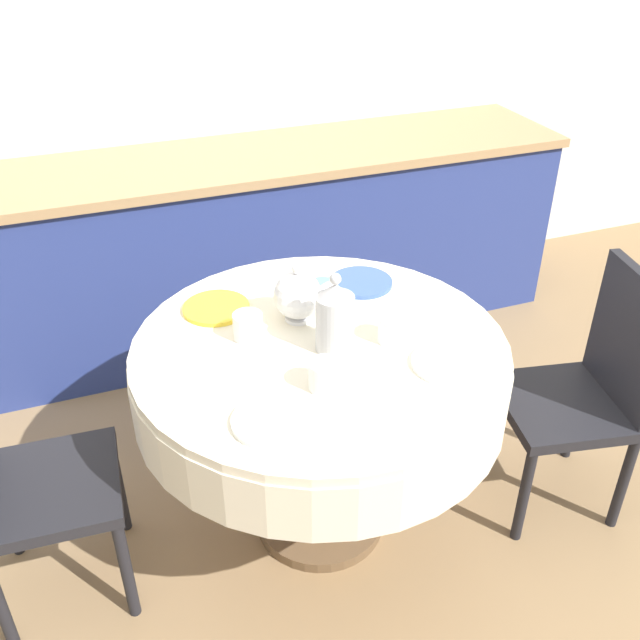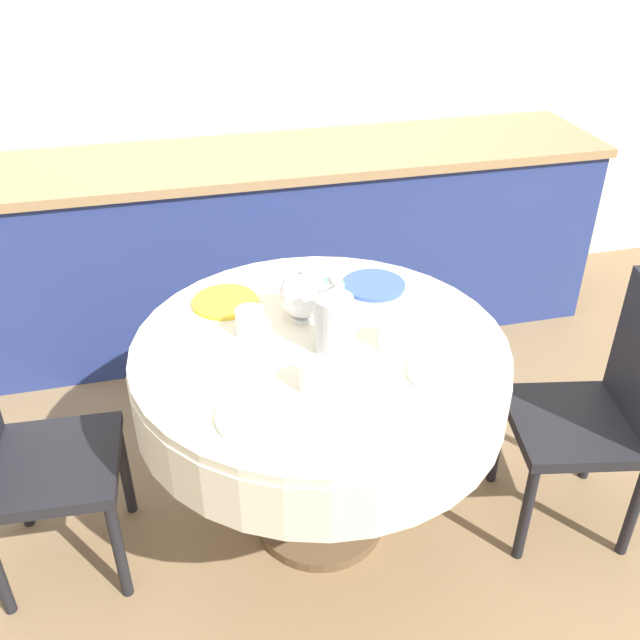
{
  "view_description": "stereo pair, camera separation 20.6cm",
  "coord_description": "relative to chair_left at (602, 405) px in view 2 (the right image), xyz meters",
  "views": [
    {
      "loc": [
        -0.61,
        -1.63,
        1.94
      ],
      "look_at": [
        0.0,
        0.0,
        0.84
      ],
      "focal_mm": 40.0,
      "sensor_mm": 36.0,
      "label": 1
    },
    {
      "loc": [
        -0.41,
        -1.69,
        1.94
      ],
      "look_at": [
        0.0,
        0.0,
        0.84
      ],
      "focal_mm": 40.0,
      "sensor_mm": 36.0,
      "label": 2
    }
  ],
  "objects": [
    {
      "name": "ground_plane",
      "position": [
        -0.89,
        0.17,
        -0.49
      ],
      "size": [
        12.0,
        12.0,
        0.0
      ],
      "primitive_type": "plane",
      "color": "#8E704C"
    },
    {
      "name": "wall_back",
      "position": [
        -0.89,
        1.83,
        0.81
      ],
      "size": [
        7.0,
        0.05,
        2.6
      ],
      "color": "silver",
      "rests_on": "ground_plane"
    },
    {
      "name": "kitchen_counter",
      "position": [
        -0.89,
        1.49,
        -0.05
      ],
      "size": [
        3.24,
        0.64,
        0.89
      ],
      "color": "navy",
      "rests_on": "ground_plane"
    },
    {
      "name": "dining_table",
      "position": [
        -0.89,
        0.17,
        0.14
      ],
      "size": [
        1.13,
        1.13,
        0.76
      ],
      "color": "brown",
      "rests_on": "ground_plane"
    },
    {
      "name": "chair_left",
      "position": [
        0.0,
        0.0,
        0.0
      ],
      "size": [
        0.47,
        0.47,
        0.89
      ],
      "rotation": [
        0.0,
        0.0,
        1.38
      ],
      "color": "black",
      "rests_on": "ground_plane"
    },
    {
      "name": "chair_right",
      "position": [
        -1.79,
        0.23,
        0.0
      ],
      "size": [
        0.42,
        0.42,
        0.89
      ],
      "rotation": [
        0.0,
        0.0,
        -1.63
      ],
      "color": "black",
      "rests_on": "ground_plane"
    },
    {
      "name": "plate_near_left",
      "position": [
        -1.13,
        -0.12,
        0.28
      ],
      "size": [
        0.21,
        0.21,
        0.01
      ],
      "primitive_type": "cylinder",
      "color": "white",
      "rests_on": "dining_table"
    },
    {
      "name": "cup_near_left",
      "position": [
        -0.95,
        -0.03,
        0.31
      ],
      "size": [
        0.09,
        0.09,
        0.08
      ],
      "primitive_type": "cylinder",
      "color": "white",
      "rests_on": "dining_table"
    },
    {
      "name": "plate_near_right",
      "position": [
        -0.59,
        -0.06,
        0.28
      ],
      "size": [
        0.21,
        0.21,
        0.01
      ],
      "primitive_type": "cylinder",
      "color": "white",
      "rests_on": "dining_table"
    },
    {
      "name": "cup_near_right",
      "position": [
        -0.68,
        0.11,
        0.31
      ],
      "size": [
        0.09,
        0.09,
        0.08
      ],
      "primitive_type": "cylinder",
      "color": "white",
      "rests_on": "dining_table"
    },
    {
      "name": "plate_far_left",
      "position": [
        -1.13,
        0.47,
        0.28
      ],
      "size": [
        0.21,
        0.21,
        0.01
      ],
      "primitive_type": "cylinder",
      "color": "yellow",
      "rests_on": "dining_table"
    },
    {
      "name": "cup_far_left",
      "position": [
        -1.08,
        0.27,
        0.31
      ],
      "size": [
        0.09,
        0.09,
        0.08
      ],
      "primitive_type": "cylinder",
      "color": "white",
      "rests_on": "dining_table"
    },
    {
      "name": "plate_far_right",
      "position": [
        -0.64,
        0.46,
        0.28
      ],
      "size": [
        0.21,
        0.21,
        0.01
      ],
      "primitive_type": "cylinder",
      "color": "#3856AD",
      "rests_on": "dining_table"
    },
    {
      "name": "cup_far_right",
      "position": [
        -0.81,
        0.37,
        0.31
      ],
      "size": [
        0.09,
        0.09,
        0.08
      ],
      "primitive_type": "cylinder",
      "color": "#5BA39E",
      "rests_on": "dining_table"
    },
    {
      "name": "coffee_carafe",
      "position": [
        -0.86,
        0.13,
        0.38
      ],
      "size": [
        0.11,
        0.11,
        0.25
      ],
      "color": "#B2B2B7",
      "rests_on": "dining_table"
    },
    {
      "name": "teapot",
      "position": [
        -0.91,
        0.32,
        0.36
      ],
      "size": [
        0.2,
        0.15,
        0.19
      ],
      "color": "white",
      "rests_on": "dining_table"
    }
  ]
}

